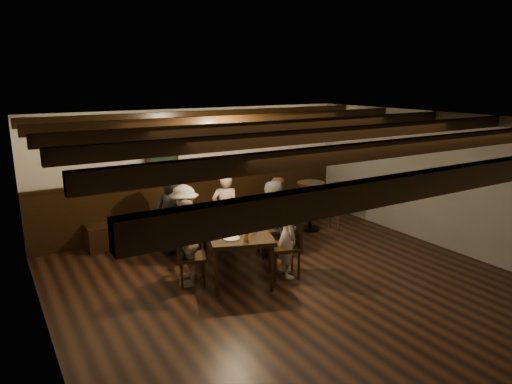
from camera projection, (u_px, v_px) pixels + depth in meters
room at (215, 190)px, 7.93m from camera, size 7.00×7.00×7.00m
dining_table at (234, 227)px, 7.17m from camera, size 1.52×2.18×0.75m
chair_left_near at (187, 244)px, 7.56m from camera, size 0.56×0.56×0.96m
chair_left_far at (191, 267)px, 6.71m from camera, size 0.51×0.51×0.87m
chair_right_near at (272, 238)px, 7.84m from camera, size 0.55×0.55×0.95m
chair_right_far at (285, 257)px, 6.98m from camera, size 0.58×0.58×0.99m
person_bench_left at (174, 212)px, 7.85m from camera, size 0.81×0.67×1.43m
person_bench_centre at (225, 210)px, 8.18m from camera, size 0.56×0.46×1.33m
person_bench_right at (276, 211)px, 8.22m from camera, size 0.74×0.65×1.26m
person_left_near at (185, 224)px, 7.47m from camera, size 0.73×0.95×1.29m
person_left_far at (188, 242)px, 6.61m from camera, size 0.55×0.82×1.29m
person_right_near at (274, 218)px, 7.76m from camera, size 0.60×0.74×1.30m
person_right_far at (288, 235)px, 6.90m from camera, size 0.46×0.56×1.32m
pint_a at (211, 208)px, 7.75m from camera, size 0.07×0.07×0.14m
pint_b at (243, 207)px, 7.81m from camera, size 0.07×0.07×0.14m
pint_c at (214, 218)px, 7.18m from camera, size 0.07×0.07×0.14m
pint_d at (250, 214)px, 7.39m from camera, size 0.07×0.07×0.14m
pint_e at (224, 229)px, 6.67m from camera, size 0.07×0.07×0.14m
pint_f at (253, 229)px, 6.66m from camera, size 0.07×0.07×0.14m
pint_g at (246, 235)px, 6.39m from camera, size 0.07×0.07×0.14m
plate_near at (231, 238)px, 6.46m from camera, size 0.24×0.24×0.01m
plate_far at (249, 228)px, 6.91m from camera, size 0.24×0.24×0.01m
condiment_caddy at (235, 220)px, 7.10m from camera, size 0.15×0.10×0.12m
candle at (239, 216)px, 7.46m from camera, size 0.05×0.05×0.05m
high_top_table at (311, 199)px, 9.04m from camera, size 0.55×0.55×0.97m
bar_stool_left at (296, 218)px, 8.69m from camera, size 0.32×0.33×0.99m
bar_stool_right at (335, 210)px, 9.23m from camera, size 0.31×0.32×0.99m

